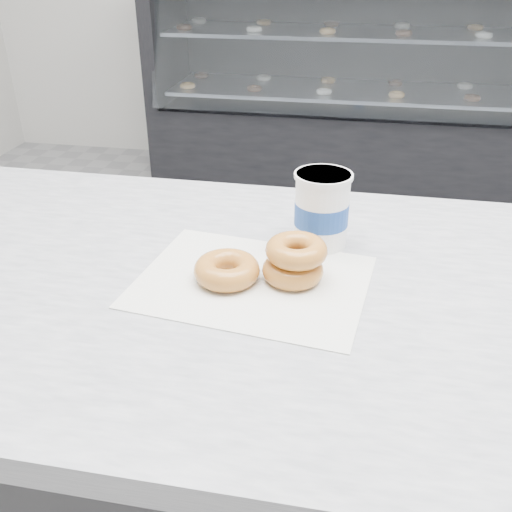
{
  "coord_description": "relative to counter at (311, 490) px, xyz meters",
  "views": [
    {
      "loc": [
        0.03,
        -1.33,
        1.35
      ],
      "look_at": [
        -0.11,
        -0.6,
        0.94
      ],
      "focal_mm": 40.0,
      "sensor_mm": 36.0,
      "label": 1
    }
  ],
  "objects": [
    {
      "name": "donut_single",
      "position": [
        -0.15,
        -0.01,
        0.47
      ],
      "size": [
        0.13,
        0.13,
        0.03
      ],
      "primitive_type": "torus",
      "rotation": [
        0.0,
        0.0,
        -0.3
      ],
      "color": "#C46F35",
      "rests_on": "wax_paper"
    },
    {
      "name": "display_case",
      "position": [
        0.0,
        2.72,
        0.04
      ],
      "size": [
        2.4,
        0.74,
        1.25
      ],
      "color": "black",
      "rests_on": "ground"
    },
    {
      "name": "donut_stack",
      "position": [
        -0.05,
        0.01,
        0.48
      ],
      "size": [
        0.11,
        0.11,
        0.06
      ],
      "color": "#C46F35",
      "rests_on": "wax_paper"
    },
    {
      "name": "coffee_cup",
      "position": [
        -0.02,
        0.14,
        0.51
      ],
      "size": [
        0.11,
        0.11,
        0.13
      ],
      "rotation": [
        0.0,
        0.0,
        -0.21
      ],
      "color": "white",
      "rests_on": "counter"
    },
    {
      "name": "wax_paper",
      "position": [
        -0.11,
        -0.0,
        0.45
      ],
      "size": [
        0.37,
        0.3,
        0.0
      ],
      "primitive_type": "cube",
      "rotation": [
        0.0,
        0.0,
        -0.12
      ],
      "color": "silver",
      "rests_on": "counter"
    },
    {
      "name": "counter",
      "position": [
        0.0,
        0.0,
        0.0
      ],
      "size": [
        3.06,
        0.76,
        0.9
      ],
      "color": "#333335",
      "rests_on": "ground"
    },
    {
      "name": "ground",
      "position": [
        0.0,
        0.6,
        -0.45
      ],
      "size": [
        5.0,
        5.0,
        0.0
      ],
      "primitive_type": "plane",
      "color": "gray",
      "rests_on": "ground"
    }
  ]
}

